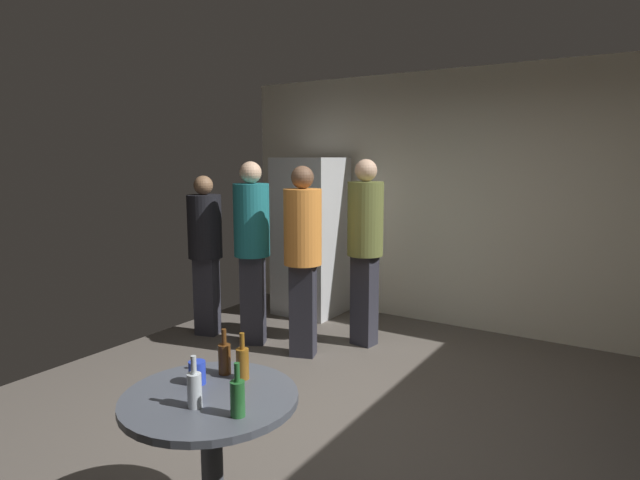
% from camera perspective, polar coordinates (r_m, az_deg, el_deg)
% --- Properties ---
extents(ground_plane, '(5.20, 5.20, 0.10)m').
position_cam_1_polar(ground_plane, '(3.77, 1.83, -20.41)').
color(ground_plane, '#5B544C').
extents(wall_back, '(5.32, 0.06, 2.70)m').
position_cam_1_polar(wall_back, '(5.74, 15.42, 4.06)').
color(wall_back, silver).
rests_on(wall_back, ground_plane).
extents(refrigerator, '(0.70, 0.68, 1.80)m').
position_cam_1_polar(refrigerator, '(6.11, -1.03, 0.39)').
color(refrigerator, silver).
rests_on(refrigerator, ground_plane).
extents(foreground_table, '(0.80, 0.80, 0.73)m').
position_cam_1_polar(foreground_table, '(2.58, -11.70, -18.11)').
color(foreground_table, '#4C515B').
rests_on(foreground_table, ground_plane).
extents(beer_bottle_amber, '(0.06, 0.06, 0.23)m').
position_cam_1_polar(beer_bottle_amber, '(2.64, -8.34, -12.88)').
color(beer_bottle_amber, '#8C5919').
rests_on(beer_bottle_amber, foreground_table).
extents(beer_bottle_brown, '(0.06, 0.06, 0.23)m').
position_cam_1_polar(beer_bottle_brown, '(2.71, -10.24, -12.35)').
color(beer_bottle_brown, '#593314').
rests_on(beer_bottle_brown, foreground_table).
extents(beer_bottle_green, '(0.06, 0.06, 0.23)m').
position_cam_1_polar(beer_bottle_green, '(2.30, -8.86, -16.34)').
color(beer_bottle_green, '#26662D').
rests_on(beer_bottle_green, foreground_table).
extents(beer_bottle_clear, '(0.06, 0.06, 0.23)m').
position_cam_1_polar(beer_bottle_clear, '(2.41, -13.36, -15.29)').
color(beer_bottle_clear, silver).
rests_on(beer_bottle_clear, foreground_table).
extents(plastic_cup_blue, '(0.08, 0.08, 0.11)m').
position_cam_1_polar(plastic_cup_blue, '(2.64, -13.08, -13.73)').
color(plastic_cup_blue, blue).
rests_on(plastic_cup_blue, foreground_table).
extents(person_in_teal_shirt, '(0.46, 0.46, 1.76)m').
position_cam_1_polar(person_in_teal_shirt, '(5.07, -7.35, 0.15)').
color(person_in_teal_shirt, '#2D2D38').
rests_on(person_in_teal_shirt, ground_plane).
extents(person_in_black_shirt, '(0.42, 0.42, 1.62)m').
position_cam_1_polar(person_in_black_shirt, '(5.44, -12.25, -0.34)').
color(person_in_black_shirt, '#2D2D38').
rests_on(person_in_black_shirt, ground_plane).
extents(person_in_orange_shirt, '(0.43, 0.43, 1.73)m').
position_cam_1_polar(person_in_orange_shirt, '(4.72, -1.87, -0.70)').
color(person_in_orange_shirt, '#2D2D38').
rests_on(person_in_orange_shirt, ground_plane).
extents(person_in_olive_shirt, '(0.38, 0.38, 1.78)m').
position_cam_1_polar(person_in_olive_shirt, '(5.02, 4.88, 0.27)').
color(person_in_olive_shirt, '#2D2D38').
rests_on(person_in_olive_shirt, ground_plane).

